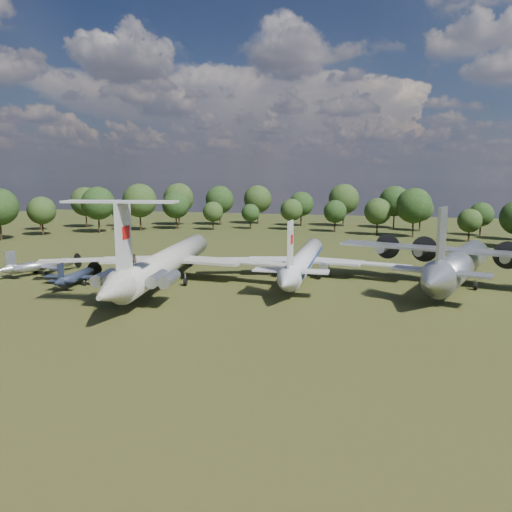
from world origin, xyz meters
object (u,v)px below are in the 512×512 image
(an12_transport, at_px, (459,269))
(small_prop_northwest, at_px, (41,268))
(il62_airliner, at_px, (169,266))
(small_prop_west, at_px, (77,278))
(tu104_jet, at_px, (304,264))
(person_on_il62, at_px, (134,260))

(an12_transport, height_order, small_prop_northwest, an12_transport)
(il62_airliner, height_order, an12_transport, an12_transport)
(il62_airliner, bearing_deg, small_prop_northwest, 170.08)
(an12_transport, height_order, small_prop_west, an12_transport)
(an12_transport, bearing_deg, il62_airliner, -152.02)
(il62_airliner, distance_m, small_prop_northwest, 24.64)
(il62_airliner, xyz_separation_m, tu104_jet, (20.25, 10.24, -0.44))
(il62_airliner, height_order, small_prop_west, il62_airliner)
(il62_airliner, relative_size, small_prop_northwest, 3.52)
(tu104_jet, bearing_deg, person_on_il62, -128.33)
(il62_airliner, height_order, person_on_il62, person_on_il62)
(il62_airliner, height_order, small_prop_northwest, il62_airliner)
(an12_transport, bearing_deg, small_prop_northwest, -156.28)
(person_on_il62, bearing_deg, an12_transport, -165.58)
(tu104_jet, height_order, small_prop_northwest, tu104_jet)
(il62_airliner, distance_m, tu104_jet, 22.69)
(il62_airliner, bearing_deg, tu104_jet, 16.88)
(tu104_jet, relative_size, person_on_il62, 29.63)
(an12_transport, bearing_deg, small_prop_west, -149.16)
(il62_airliner, bearing_deg, an12_transport, 2.31)
(tu104_jet, relative_size, small_prop_northwest, 2.90)
(tu104_jet, relative_size, small_prop_west, 3.16)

